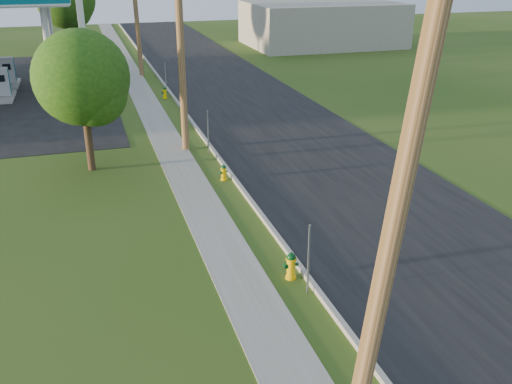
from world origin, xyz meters
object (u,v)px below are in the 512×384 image
(utility_pole_near, at_px, (397,209))
(utility_pole_far, at_px, (136,7))
(utility_pole_mid, at_px, (180,38))
(tree_verge, at_px, (84,82))
(hydrant_mid, at_px, (224,172))
(fuel_pump_se, at_px, (8,75))
(price_pylon, at_px, (81,16))
(fuel_pump_ne, at_px, (2,87))
(hydrant_far, at_px, (165,93))
(tree_lot, at_px, (67,1))
(hydrant_near, at_px, (291,266))

(utility_pole_near, distance_m, utility_pole_far, 36.00)
(utility_pole_mid, bearing_deg, tree_verge, -158.94)
(tree_verge, xyz_separation_m, hydrant_mid, (4.83, -2.67, -3.33))
(fuel_pump_se, bearing_deg, price_pylon, -66.50)
(fuel_pump_ne, bearing_deg, utility_pole_mid, -55.60)
(tree_verge, distance_m, hydrant_far, 13.10)
(price_pylon, xyz_separation_m, tree_verge, (-0.21, -7.08, -1.78))
(price_pylon, xyz_separation_m, hydrant_far, (4.49, 4.69, -5.07))
(fuel_pump_se, height_order, price_pylon, price_pylon)
(utility_pole_mid, xyz_separation_m, fuel_pump_ne, (-8.90, 13.00, -4.23))
(tree_verge, relative_size, tree_lot, 0.78)
(utility_pole_far, xyz_separation_m, tree_verge, (-4.11, -19.58, -1.15))
(fuel_pump_ne, bearing_deg, tree_verge, -71.81)
(hydrant_near, height_order, hydrant_mid, hydrant_near)
(utility_pole_far, height_order, tree_lot, utility_pole_far)
(utility_pole_far, bearing_deg, hydrant_mid, -88.15)
(tree_verge, bearing_deg, tree_lot, 91.09)
(utility_pole_far, bearing_deg, hydrant_near, -88.67)
(price_pylon, bearing_deg, fuel_pump_ne, 123.69)
(utility_pole_far, height_order, hydrant_far, utility_pole_far)
(utility_pole_far, relative_size, hydrant_far, 12.74)
(hydrant_near, xyz_separation_m, hydrant_mid, (0.02, 7.71, -0.07))
(utility_pole_near, height_order, hydrant_mid, utility_pole_near)
(fuel_pump_se, bearing_deg, utility_pole_mid, -62.37)
(utility_pole_mid, bearing_deg, hydrant_mid, -80.42)
(fuel_pump_se, relative_size, hydrant_near, 3.95)
(tree_verge, distance_m, hydrant_mid, 6.45)
(utility_pole_mid, relative_size, tree_lot, 1.35)
(hydrant_mid, distance_m, hydrant_far, 14.45)
(utility_pole_mid, bearing_deg, utility_pole_far, 90.00)
(tree_verge, bearing_deg, price_pylon, 88.32)
(fuel_pump_se, height_order, tree_verge, tree_verge)
(utility_pole_mid, height_order, fuel_pump_se, utility_pole_mid)
(tree_verge, xyz_separation_m, hydrant_far, (4.70, 11.77, -3.29))
(price_pylon, relative_size, hydrant_mid, 10.30)
(price_pylon, distance_m, tree_verge, 7.30)
(hydrant_mid, bearing_deg, hydrant_far, 90.50)
(fuel_pump_ne, relative_size, hydrant_far, 4.29)
(price_pylon, distance_m, tree_lot, 21.24)
(fuel_pump_ne, height_order, fuel_pump_se, same)
(utility_pole_mid, bearing_deg, tree_lot, 99.87)
(hydrant_far, bearing_deg, price_pylon, -133.76)
(utility_pole_far, bearing_deg, fuel_pump_se, -173.59)
(utility_pole_near, relative_size, price_pylon, 1.38)
(fuel_pump_se, distance_m, price_pylon, 13.40)
(utility_pole_near, xyz_separation_m, hydrant_near, (0.69, 6.04, -4.41))
(hydrant_near, relative_size, hydrant_far, 1.09)
(fuel_pump_se, height_order, hydrant_mid, fuel_pump_se)
(utility_pole_mid, height_order, hydrant_far, utility_pole_mid)
(utility_pole_mid, xyz_separation_m, tree_lot, (-4.65, 26.71, -0.28))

